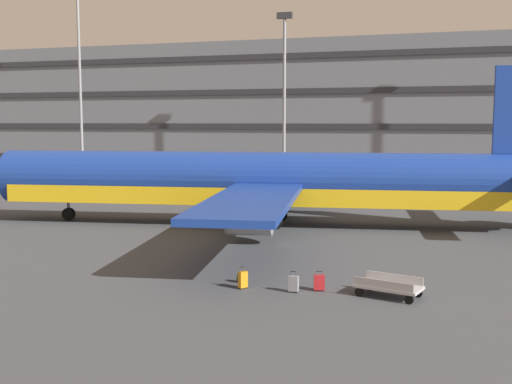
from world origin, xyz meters
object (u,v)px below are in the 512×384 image
(suitcase_scuffed, at_px, (243,279))
(suitcase_orange, at_px, (293,284))
(airliner, at_px, (264,182))
(baggage_cart, at_px, (388,287))
(backpack_laid_flat, at_px, (239,277))
(suitcase_red, at_px, (319,282))

(suitcase_scuffed, height_order, suitcase_orange, suitcase_scuffed)
(airliner, height_order, suitcase_scuffed, airliner)
(baggage_cart, bearing_deg, backpack_laid_flat, 176.48)
(suitcase_red, relative_size, backpack_laid_flat, 1.59)
(suitcase_scuffed, bearing_deg, airliner, 103.34)
(suitcase_orange, height_order, backpack_laid_flat, suitcase_orange)
(airliner, xyz_separation_m, suitcase_orange, (5.99, -15.94, -2.59))
(suitcase_red, bearing_deg, baggage_cart, -1.21)
(airliner, relative_size, baggage_cart, 12.58)
(airliner, bearing_deg, baggage_cart, -57.55)
(suitcase_scuffed, height_order, suitcase_red, suitcase_scuffed)
(suitcase_orange, height_order, baggage_cart, suitcase_orange)
(suitcase_scuffed, distance_m, suitcase_red, 3.23)
(airliner, distance_m, baggage_cart, 18.50)
(suitcase_red, bearing_deg, backpack_laid_flat, 174.68)
(airliner, distance_m, suitcase_scuffed, 16.66)
(airliner, xyz_separation_m, baggage_cart, (9.83, -15.46, -2.54))
(suitcase_red, bearing_deg, suitcase_orange, -151.40)
(baggage_cart, bearing_deg, suitcase_scuffed, -174.81)
(backpack_laid_flat, distance_m, baggage_cart, 6.53)
(suitcase_red, height_order, backpack_laid_flat, suitcase_red)
(suitcase_red, xyz_separation_m, baggage_cart, (2.86, -0.06, 0.06))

